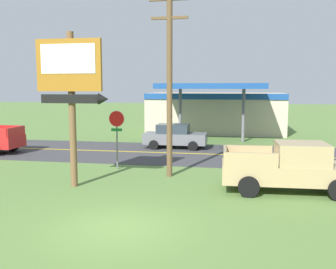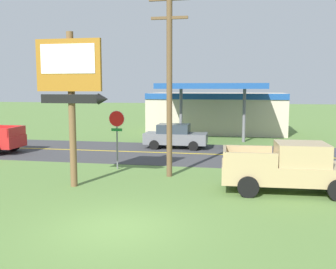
{
  "view_description": "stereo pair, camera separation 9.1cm",
  "coord_description": "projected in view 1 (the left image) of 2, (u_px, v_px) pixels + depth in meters",
  "views": [
    {
      "loc": [
        3.37,
        -10.33,
        4.08
      ],
      "look_at": [
        0.0,
        8.0,
        1.8
      ],
      "focal_mm": 40.95,
      "sensor_mm": 36.0,
      "label": 1
    },
    {
      "loc": [
        3.46,
        -10.31,
        4.08
      ],
      "look_at": [
        0.0,
        8.0,
        1.8
      ],
      "focal_mm": 40.95,
      "sensor_mm": 36.0,
      "label": 2
    }
  ],
  "objects": [
    {
      "name": "gas_station",
      "position": [
        216.0,
        111.0,
        34.71
      ],
      "size": [
        12.0,
        11.5,
        4.4
      ],
      "color": "beige",
      "rests_on": "ground"
    },
    {
      "name": "motel_sign",
      "position": [
        72.0,
        82.0,
        15.3
      ],
      "size": [
        2.98,
        0.54,
        6.3
      ],
      "color": "brown",
      "rests_on": "ground"
    },
    {
      "name": "pickup_tan_parked_on_lawn",
      "position": [
        291.0,
        168.0,
        14.99
      ],
      "size": [
        5.28,
        2.41,
        1.96
      ],
      "color": "tan",
      "rests_on": "ground"
    },
    {
      "name": "stop_sign",
      "position": [
        117.0,
        129.0,
        19.07
      ],
      "size": [
        0.8,
        0.08,
        2.95
      ],
      "color": "slate",
      "rests_on": "ground"
    },
    {
      "name": "road_centre_line",
      "position": [
        182.0,
        153.0,
        23.87
      ],
      "size": [
        126.0,
        0.2,
        0.01
      ],
      "primitive_type": "cube",
      "color": "gold",
      "rests_on": "road_asphalt"
    },
    {
      "name": "utility_pole",
      "position": [
        170.0,
        78.0,
        17.22
      ],
      "size": [
        1.84,
        0.26,
        8.45
      ],
      "color": "brown",
      "rests_on": "ground"
    },
    {
      "name": "car_grey_near_lane",
      "position": [
        175.0,
        136.0,
        25.87
      ],
      "size": [
        4.2,
        2.0,
        1.64
      ],
      "color": "slate",
      "rests_on": "ground"
    },
    {
      "name": "road_asphalt",
      "position": [
        182.0,
        153.0,
        23.87
      ],
      "size": [
        140.0,
        8.0,
        0.02
      ],
      "primitive_type": "cube",
      "color": "#3D3D3F",
      "rests_on": "ground"
    },
    {
      "name": "ground_plane",
      "position": [
        118.0,
        228.0,
        11.18
      ],
      "size": [
        180.0,
        180.0,
        0.0
      ],
      "primitive_type": "plane",
      "color": "#5B7F3D"
    }
  ]
}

